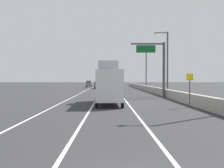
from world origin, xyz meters
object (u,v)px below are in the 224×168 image
(car_yellow_1, at_px, (110,87))
(car_gray_3, at_px, (89,84))
(lamp_post_right_second, at_px, (166,59))
(overhead_sign_gantry, at_px, (158,63))
(car_blue_2, at_px, (108,84))
(speed_advisory_sign, at_px, (190,88))
(lamp_post_right_third, at_px, (145,66))
(box_truck, at_px, (109,84))
(car_green_0, at_px, (98,85))

(car_yellow_1, distance_m, car_gray_3, 37.69)
(lamp_post_right_second, distance_m, car_gray_3, 47.92)
(overhead_sign_gantry, xyz_separation_m, car_blue_2, (-6.84, 49.00, -3.76))
(speed_advisory_sign, bearing_deg, lamp_post_right_third, 88.40)
(car_gray_3, height_order, box_truck, box_truck)
(car_green_0, bearing_deg, lamp_post_right_second, -70.33)
(overhead_sign_gantry, distance_m, box_truck, 11.96)
(box_truck, bearing_deg, lamp_post_right_third, 76.68)
(box_truck, bearing_deg, car_yellow_1, 89.50)
(car_blue_2, bearing_deg, car_gray_3, 176.14)
(lamp_post_right_third, relative_size, box_truck, 1.05)
(speed_advisory_sign, xyz_separation_m, car_gray_3, (-13.40, 62.42, -0.75))
(speed_advisory_sign, distance_m, box_truck, 8.02)
(lamp_post_right_second, distance_m, car_yellow_1, 12.59)
(car_blue_2, bearing_deg, car_green_0, -102.54)
(lamp_post_right_second, distance_m, car_green_0, 34.49)
(lamp_post_right_second, xyz_separation_m, car_gray_3, (-14.79, 45.35, -4.58))
(speed_advisory_sign, height_order, car_gray_3, speed_advisory_sign)
(lamp_post_right_second, relative_size, lamp_post_right_third, 1.00)
(car_blue_2, relative_size, car_gray_3, 1.06)
(car_green_0, bearing_deg, car_gray_3, 103.99)
(lamp_post_right_second, xyz_separation_m, lamp_post_right_third, (-0.31, 21.44, 0.00))
(car_blue_2, height_order, car_gray_3, car_gray_3)
(car_green_0, bearing_deg, speed_advisory_sign, -78.39)
(car_green_0, bearing_deg, car_yellow_1, -82.62)
(lamp_post_right_third, distance_m, car_gray_3, 28.33)
(overhead_sign_gantry, relative_size, car_yellow_1, 1.55)
(car_gray_3, bearing_deg, lamp_post_right_third, -58.81)
(lamp_post_right_second, bearing_deg, car_gray_3, 108.06)
(lamp_post_right_third, distance_m, car_blue_2, 25.37)
(lamp_post_right_third, xyz_separation_m, car_yellow_1, (-8.09, -13.23, -4.54))
(car_gray_3, relative_size, box_truck, 0.47)
(car_gray_3, bearing_deg, overhead_sign_gantry, -75.30)
(lamp_post_right_second, bearing_deg, car_blue_2, 100.92)
(lamp_post_right_second, bearing_deg, box_truck, -122.36)
(speed_advisory_sign, relative_size, lamp_post_right_second, 0.31)
(car_gray_3, bearing_deg, box_truck, -84.00)
(lamp_post_right_third, xyz_separation_m, car_green_0, (-11.20, 10.74, -4.65))
(overhead_sign_gantry, distance_m, car_gray_3, 51.21)
(overhead_sign_gantry, distance_m, car_green_0, 37.70)
(lamp_post_right_second, height_order, car_green_0, lamp_post_right_second)
(lamp_post_right_second, distance_m, box_truck, 16.43)
(lamp_post_right_second, xyz_separation_m, car_blue_2, (-8.67, 44.94, -4.63))
(overhead_sign_gantry, bearing_deg, speed_advisory_sign, -88.05)
(lamp_post_right_second, bearing_deg, car_green_0, 109.67)
(car_gray_3, bearing_deg, speed_advisory_sign, -77.88)
(speed_advisory_sign, height_order, lamp_post_right_third, lamp_post_right_third)
(speed_advisory_sign, bearing_deg, box_truck, 153.97)
(speed_advisory_sign, relative_size, car_blue_2, 0.65)
(box_truck, bearing_deg, car_gray_3, 96.00)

